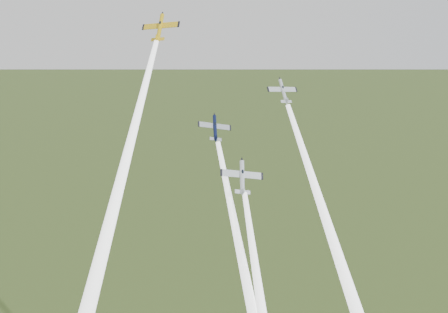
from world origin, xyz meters
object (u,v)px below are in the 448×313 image
(plane_navy, at_px, (215,128))
(plane_silver_low, at_px, (242,177))
(plane_yellow, at_px, (160,27))
(plane_silver_right, at_px, (283,91))

(plane_navy, height_order, plane_silver_low, plane_navy)
(plane_yellow, xyz_separation_m, plane_silver_right, (24.12, -0.96, -12.26))
(plane_yellow, height_order, plane_silver_low, plane_yellow)
(plane_navy, relative_size, plane_silver_low, 0.84)
(plane_yellow, height_order, plane_silver_right, plane_yellow)
(plane_silver_right, xyz_separation_m, plane_silver_low, (-8.36, -10.29, -14.57))
(plane_navy, distance_m, plane_silver_low, 12.90)
(plane_yellow, bearing_deg, plane_navy, 5.26)
(plane_yellow, relative_size, plane_navy, 1.10)
(plane_navy, bearing_deg, plane_silver_low, -77.83)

